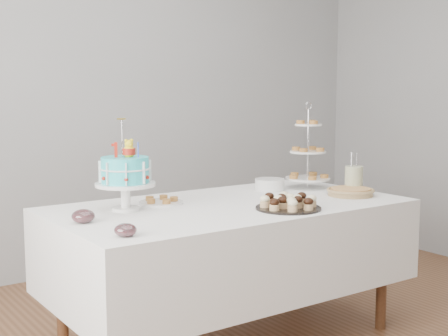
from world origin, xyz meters
TOP-DOWN VIEW (x-y plane):
  - walls at (0.00, 0.00)m, footprint 5.04×4.04m
  - table at (0.00, 0.30)m, footprint 1.92×1.02m
  - birthday_cake at (-0.55, 0.45)m, footprint 0.31×0.31m
  - cupcake_tray at (0.16, 0.00)m, footprint 0.34×0.34m
  - pie at (0.73, 0.11)m, footprint 0.28×0.28m
  - tiered_stand at (0.72, 0.47)m, footprint 0.28×0.28m
  - plate_stack at (0.47, 0.53)m, footprint 0.18×0.18m
  - pastry_plate at (-0.30, 0.51)m, footprint 0.24×0.24m
  - jam_bowl_a at (-0.80, -0.06)m, footprint 0.10×0.10m
  - jam_bowl_b at (-0.84, 0.30)m, footprint 0.11×0.11m
  - utensil_pitcher at (0.84, 0.19)m, footprint 0.12×0.11m

SIDE VIEW (x-z plane):
  - table at x=0.00m, z-range 0.16..0.93m
  - pastry_plate at x=-0.30m, z-range 0.77..0.80m
  - pie at x=0.73m, z-range 0.77..0.82m
  - jam_bowl_a at x=-0.80m, z-range 0.77..0.83m
  - jam_bowl_b at x=-0.84m, z-range 0.77..0.83m
  - plate_stack at x=0.47m, z-range 0.77..0.84m
  - cupcake_tray at x=0.16m, z-range 0.77..0.85m
  - utensil_pitcher at x=0.84m, z-range 0.74..0.98m
  - birthday_cake at x=-0.55m, z-range 0.66..1.13m
  - tiered_stand at x=0.72m, z-range 0.73..1.27m
  - walls at x=0.00m, z-range 0.00..2.70m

